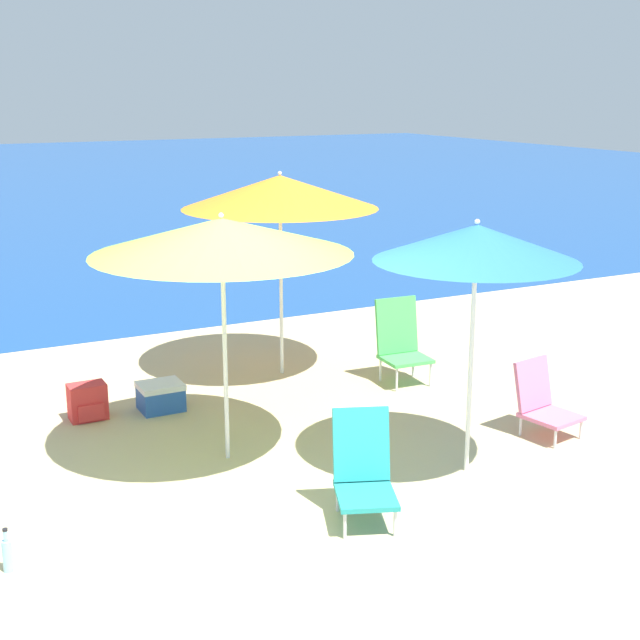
{
  "coord_description": "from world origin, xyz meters",
  "views": [
    {
      "loc": [
        -2.21,
        -5.59,
        2.97
      ],
      "look_at": [
        1.21,
        1.07,
        1.0
      ],
      "focal_mm": 50.0,
      "sensor_mm": 36.0,
      "label": 1
    }
  ],
  "objects": [
    {
      "name": "ground_plane",
      "position": [
        0.0,
        0.0,
        0.0
      ],
      "size": [
        60.0,
        60.0,
        0.0
      ],
      "primitive_type": "plane",
      "color": "#C6B284"
    },
    {
      "name": "beach_umbrella_lime",
      "position": [
        0.23,
        0.82,
        1.84
      ],
      "size": [
        2.06,
        2.06,
        2.03
      ],
      "color": "white",
      "rests_on": "ground"
    },
    {
      "name": "beach_umbrella_blue",
      "position": [
        1.83,
        -0.28,
        1.83
      ],
      "size": [
        1.56,
        1.56,
        2.02
      ],
      "color": "white",
      "rests_on": "ground"
    },
    {
      "name": "beach_umbrella_orange",
      "position": [
        1.57,
        2.66,
        1.93
      ],
      "size": [
        2.01,
        2.01,
        2.14
      ],
      "color": "white",
      "rests_on": "ground"
    },
    {
      "name": "beach_chair_pink",
      "position": [
        2.88,
        0.06,
        0.31
      ],
      "size": [
        0.5,
        0.57,
        0.65
      ],
      "rotation": [
        0.0,
        0.0,
        0.19
      ],
      "color": "silver",
      "rests_on": "ground"
    },
    {
      "name": "beach_chair_green",
      "position": [
        2.56,
        1.87,
        0.43
      ],
      "size": [
        0.49,
        0.51,
        0.86
      ],
      "rotation": [
        0.0,
        0.0,
        -0.06
      ],
      "color": "silver",
      "rests_on": "ground"
    },
    {
      "name": "beach_chair_teal",
      "position": [
        0.71,
        -0.57,
        0.35
      ],
      "size": [
        0.58,
        0.67,
        0.76
      ],
      "rotation": [
        0.0,
        0.0,
        -0.37
      ],
      "color": "silver",
      "rests_on": "ground"
    },
    {
      "name": "backpack_red",
      "position": [
        -0.59,
        2.24,
        0.17
      ],
      "size": [
        0.34,
        0.25,
        0.34
      ],
      "color": "red",
      "rests_on": "ground"
    },
    {
      "name": "water_bottle",
      "position": [
        -1.66,
        -0.2,
        0.12
      ],
      "size": [
        0.07,
        0.07,
        0.3
      ],
      "color": "#8CCCEA",
      "rests_on": "ground"
    },
    {
      "name": "cooler_box",
      "position": [
        0.08,
        2.16,
        0.13
      ],
      "size": [
        0.4,
        0.34,
        0.27
      ],
      "color": "#2859B2",
      "rests_on": "ground"
    }
  ]
}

